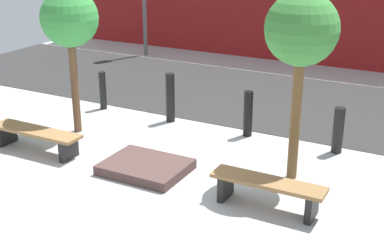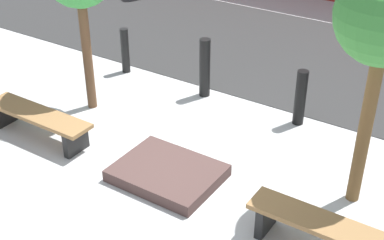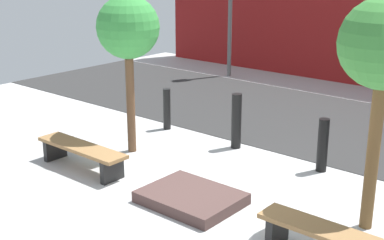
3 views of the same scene
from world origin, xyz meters
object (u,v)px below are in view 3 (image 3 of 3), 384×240
at_px(tree_behind_left_bench, 128,30).
at_px(tree_behind_right_bench, 384,48).
at_px(bollard_far_left, 167,109).
at_px(bollard_left, 236,121).
at_px(bench_left, 82,152).
at_px(planter_bed, 191,198).
at_px(bollard_center, 323,145).
at_px(bench_right, 327,239).

xyz_separation_m(tree_behind_left_bench, tree_behind_right_bench, (4.53, 0.00, 0.17)).
xyz_separation_m(tree_behind_right_bench, bollard_far_left, (-4.94, 1.40, -2.00)).
bearing_deg(tree_behind_right_bench, bollard_left, 156.09).
distance_m(bench_left, tree_behind_left_bench, 2.27).
bearing_deg(planter_bed, bollard_center, 69.41).
relative_size(bollard_left, bollard_center, 1.14).
distance_m(bench_right, tree_behind_left_bench, 5.07).
relative_size(bench_left, bench_right, 1.10).
bearing_deg(bollard_left, tree_behind_left_bench, -134.54).
distance_m(bench_right, planter_bed, 2.29).
bearing_deg(bollard_left, tree_behind_right_bench, -23.91).
height_order(bollard_far_left, bollard_center, bollard_center).
height_order(bench_right, tree_behind_left_bench, tree_behind_left_bench).
bearing_deg(bollard_center, bench_right, -61.81).
distance_m(bollard_far_left, bollard_center, 3.56).
bearing_deg(tree_behind_right_bench, bollard_center, 134.54).
xyz_separation_m(bench_right, tree_behind_right_bench, (0.00, 1.17, 2.11)).
bearing_deg(bollard_left, bench_left, -118.19).
bearing_deg(bench_right, bench_left, 179.90).
relative_size(bench_right, tree_behind_left_bench, 0.60).
relative_size(tree_behind_left_bench, bollard_far_left, 3.29).
distance_m(bench_left, bollard_left, 2.92).
bearing_deg(bench_left, tree_behind_left_bench, 90.10).
xyz_separation_m(tree_behind_left_bench, bollard_far_left, (-0.40, 1.40, -1.83)).
height_order(tree_behind_left_bench, tree_behind_right_bench, tree_behind_right_bench).
distance_m(planter_bed, bollard_center, 2.56).
xyz_separation_m(tree_behind_right_bench, bollard_left, (-3.16, 1.40, -1.91)).
relative_size(tree_behind_right_bench, bollard_far_left, 3.52).
distance_m(planter_bed, tree_behind_left_bench, 3.29).
bearing_deg(planter_bed, tree_behind_right_bench, 23.15).
relative_size(planter_bed, bollard_center, 1.51).
bearing_deg(bench_left, tree_behind_right_bench, 14.56).
bearing_deg(bollard_far_left, tree_behind_right_bench, -15.83).
relative_size(bench_left, bollard_left, 1.79).
height_order(bench_right, tree_behind_right_bench, tree_behind_right_bench).
relative_size(bench_left, tree_behind_right_bench, 0.62).
bearing_deg(bench_left, bollard_left, 61.90).
bearing_deg(tree_behind_right_bench, planter_bed, -156.85).
height_order(planter_bed, bollard_far_left, bollard_far_left).
distance_m(bench_right, bollard_far_left, 5.57).
height_order(tree_behind_right_bench, bollard_left, tree_behind_right_bench).
relative_size(tree_behind_left_bench, tree_behind_right_bench, 0.94).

